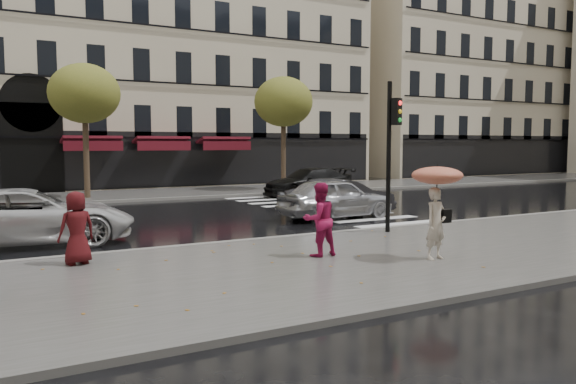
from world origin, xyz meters
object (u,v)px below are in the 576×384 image
car_silver (336,198)px  car_darkgrey (341,197)px  woman_umbrella (437,196)px  man_burgundy (77,228)px  car_black (308,182)px  traffic_light (391,141)px  woman_red (319,219)px  car_white (29,217)px

car_silver → car_darkgrey: bearing=-50.6°
woman_umbrella → man_burgundy: bearing=155.0°
man_burgundy → car_darkgrey: bearing=-168.0°
car_black → woman_umbrella: bearing=-25.3°
woman_umbrella → car_black: (6.28, 16.07, -0.82)m
woman_umbrella → car_darkgrey: size_ratio=0.51×
car_darkgrey → traffic_light: bearing=161.0°
woman_red → car_silver: (4.58, 6.16, -0.23)m
woman_red → man_burgundy: woman_red is taller
car_silver → traffic_light: bearing=166.2°
car_white → traffic_light: bearing=-104.6°
woman_umbrella → car_black: size_ratio=0.43×
man_burgundy → car_darkgrey: (10.35, 4.99, -0.22)m
woman_umbrella → car_silver: 8.16m
man_burgundy → car_darkgrey: size_ratio=0.38×
car_silver → car_darkgrey: car_silver is taller
car_silver → car_black: bearing=-27.4°
man_burgundy → car_silver: (9.67, 4.38, -0.16)m
man_burgundy → car_white: 3.95m
car_black → woman_red: bearing=-34.2°
man_burgundy → car_darkgrey: man_burgundy is taller
car_white → car_darkgrey: bearing=-78.1°
woman_red → traffic_light: size_ratio=0.39×
car_darkgrey → man_burgundy: bearing=114.1°
traffic_light → car_white: bearing=159.1°
traffic_light → car_silver: (0.80, 4.12, -2.06)m
man_burgundy → car_silver: bearing=-169.4°
car_silver → car_darkgrey: 0.91m
car_white → car_silver: bearing=-81.1°
woman_umbrella → car_silver: woman_umbrella is taller
woman_red → car_white: (-5.76, 5.67, -0.21)m
traffic_light → car_darkgrey: size_ratio=1.04×
traffic_light → car_darkgrey: traffic_light is taller
traffic_light → car_black: 13.44m
traffic_light → car_black: (4.64, 12.44, -2.08)m
woman_red → car_darkgrey: 8.57m
woman_umbrella → car_silver: (2.45, 7.74, -0.80)m
woman_umbrella → traffic_light: size_ratio=0.49×
woman_red → traffic_light: 4.67m
woman_umbrella → car_darkgrey: woman_umbrella is taller
car_darkgrey → car_black: (3.16, 7.71, 0.03)m
car_darkgrey → car_black: car_black is taller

